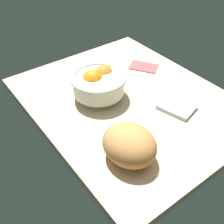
% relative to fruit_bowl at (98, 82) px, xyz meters
% --- Properties ---
extents(ground_plane, '(0.81, 0.66, 0.03)m').
position_rel_fruit_bowl_xyz_m(ground_plane, '(0.08, 0.08, -0.08)').
color(ground_plane, '#D3B391').
extents(fruit_bowl, '(0.20, 0.20, 0.11)m').
position_rel_fruit_bowl_xyz_m(fruit_bowl, '(0.00, 0.00, 0.00)').
color(fruit_bowl, silver).
rests_on(fruit_bowl, ground).
extents(bread_loaf, '(0.18, 0.17, 0.11)m').
position_rel_fruit_bowl_xyz_m(bread_loaf, '(0.30, -0.10, -0.01)').
color(bread_loaf, '#CB8748').
rests_on(bread_loaf, ground).
extents(napkin_folded, '(0.14, 0.12, 0.01)m').
position_rel_fruit_bowl_xyz_m(napkin_folded, '(0.22, 0.18, -0.05)').
color(napkin_folded, '#B0BBC5').
rests_on(napkin_folded, ground).
extents(napkin_spare, '(0.14, 0.13, 0.01)m').
position_rel_fruit_bowl_xyz_m(napkin_spare, '(-0.06, 0.27, -0.06)').
color(napkin_spare, '#AB4E53').
rests_on(napkin_spare, ground).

